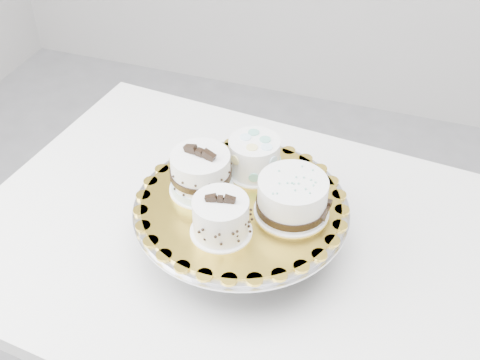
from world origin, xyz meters
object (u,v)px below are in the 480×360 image
(cake_ribbon, at_px, (293,198))
(cake_dots, at_px, (254,156))
(cake_board, at_px, (241,203))
(cake_swirl, at_px, (221,218))
(cake_stand, at_px, (241,217))
(table, at_px, (262,272))
(cake_banded, at_px, (201,174))

(cake_ribbon, bearing_deg, cake_dots, 142.22)
(cake_board, height_order, cake_swirl, cake_swirl)
(cake_stand, bearing_deg, cake_ribbon, 3.25)
(table, xyz_separation_m, cake_swirl, (-0.05, -0.10, 0.23))
(cake_banded, xyz_separation_m, cake_ribbon, (0.17, -0.00, -0.00))
(cake_stand, height_order, cake_swirl, cake_swirl)
(cake_swirl, xyz_separation_m, cake_ribbon, (0.10, 0.09, -0.00))
(cake_swirl, height_order, cake_dots, cake_swirl)
(cake_board, distance_m, cake_swirl, 0.09)
(cake_board, distance_m, cake_banded, 0.09)
(cake_board, xyz_separation_m, cake_banded, (-0.08, 0.01, 0.04))
(cake_ribbon, bearing_deg, cake_stand, -173.48)
(cake_board, relative_size, cake_dots, 3.04)
(table, distance_m, cake_stand, 0.16)
(cake_swirl, distance_m, cake_banded, 0.11)
(cake_stand, xyz_separation_m, cake_banded, (-0.08, 0.01, 0.07))
(cake_dots, bearing_deg, cake_stand, -73.55)
(cake_banded, height_order, cake_ribbon, cake_banded)
(cake_board, bearing_deg, cake_ribbon, 3.25)
(cake_stand, xyz_separation_m, cake_ribbon, (0.09, 0.01, 0.07))
(cake_board, xyz_separation_m, cake_ribbon, (0.09, 0.01, 0.03))
(cake_board, distance_m, cake_ribbon, 0.10)
(table, bearing_deg, cake_swirl, -108.36)
(cake_stand, bearing_deg, cake_board, -80.54)
(cake_swirl, bearing_deg, table, 53.57)
(table, height_order, cake_board, cake_board)
(cake_swirl, relative_size, cake_ribbon, 0.80)
(cake_stand, relative_size, cake_dots, 3.30)
(table, height_order, cake_ribbon, cake_ribbon)
(cake_board, height_order, cake_ribbon, cake_ribbon)
(table, height_order, cake_swirl, cake_swirl)
(cake_banded, xyz_separation_m, cake_dots, (0.07, 0.08, 0.00))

